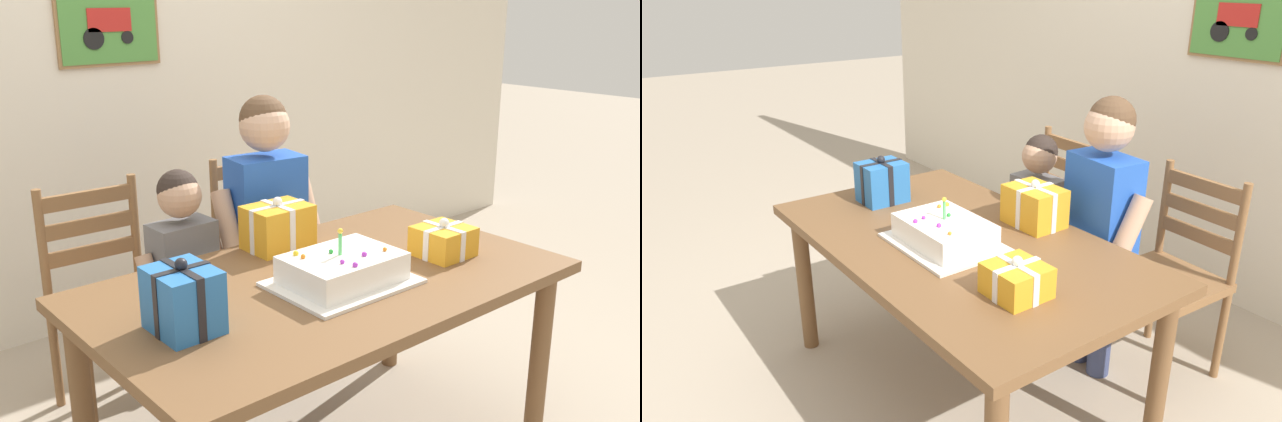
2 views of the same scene
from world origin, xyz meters
TOP-DOWN VIEW (x-y plane):
  - ground_plane at (0.00, 0.00)m, footprint 20.00×20.00m
  - back_wall at (0.00, 1.69)m, footprint 6.40×0.11m
  - dining_table at (0.00, 0.00)m, footprint 1.58×0.92m
  - birthday_cake at (0.01, -0.07)m, footprint 0.44×0.34m
  - gift_box_red_large at (0.46, -0.10)m, footprint 0.19×0.18m
  - gift_box_beside_cake at (0.06, 0.34)m, footprint 0.24×0.18m
  - gift_box_corner_small at (-0.55, -0.03)m, footprint 0.17×0.20m
  - chair_left at (-0.39, 0.86)m, footprint 0.44×0.44m
  - chair_right at (0.39, 0.86)m, footprint 0.44×0.44m
  - child_older at (0.19, 0.60)m, footprint 0.47×0.28m
  - child_younger at (-0.20, 0.60)m, footprint 0.37×0.21m

SIDE VIEW (x-z plane):
  - ground_plane at x=0.00m, z-range 0.00..0.00m
  - chair_left at x=-0.39m, z-range 0.01..0.93m
  - chair_right at x=0.39m, z-range 0.01..0.93m
  - child_younger at x=-0.20m, z-range 0.11..1.12m
  - dining_table at x=0.00m, z-range 0.27..1.00m
  - child_older at x=0.19m, z-range 0.14..1.39m
  - birthday_cake at x=0.01m, z-range 0.68..0.87m
  - gift_box_red_large at x=0.46m, z-range 0.71..0.85m
  - gift_box_beside_cake at x=0.06m, z-range 0.71..0.91m
  - gift_box_corner_small at x=-0.55m, z-range 0.71..0.93m
  - back_wall at x=0.00m, z-range 0.00..2.60m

